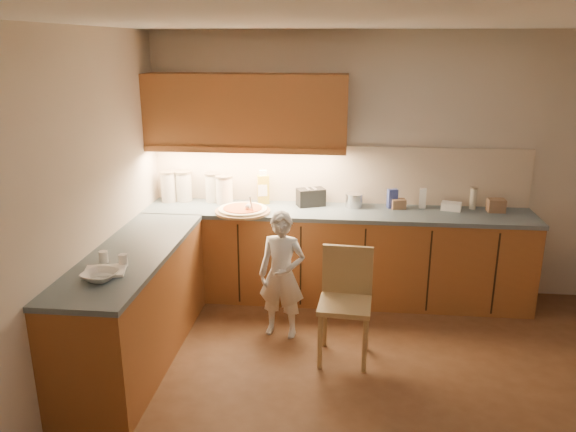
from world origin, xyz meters
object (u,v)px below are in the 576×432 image
Objects in this scene: pizza_on_board at (243,210)px; toaster at (311,197)px; child at (282,275)px; wooden_chair at (346,295)px; oil_jug at (263,188)px.

toaster is (0.63, 0.31, 0.06)m from pizza_on_board.
wooden_chair is (0.55, -0.29, -0.03)m from child.
child is 1.06m from toaster.
child is 1.23× the size of wooden_chair.
oil_jug is (-0.85, 1.26, 0.55)m from wooden_chair.
child is at bearing -54.62° from pizza_on_board.
toaster is (0.18, 0.94, 0.45)m from child.
oil_jug reaches higher than pizza_on_board.
oil_jug reaches higher than wooden_chair.
toaster is (0.48, -0.03, -0.07)m from oil_jug.
oil_jug is (-0.30, 0.97, 0.52)m from child.
pizza_on_board is at bearing 134.17° from child.
pizza_on_board is 0.39m from oil_jug.
oil_jug is 1.12× the size of toaster.
child is at bearing -122.89° from toaster.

